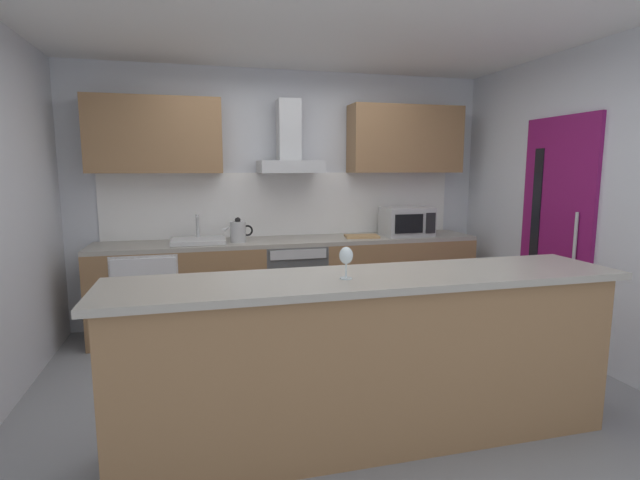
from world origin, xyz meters
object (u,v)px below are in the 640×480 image
Objects in this scene: sink at (198,240)px; chopping_board at (362,236)px; wine_glass at (346,257)px; refrigerator at (148,295)px; range_hood at (289,150)px; kettle at (238,231)px; microwave at (407,222)px; oven at (293,282)px.

chopping_board is at bearing -1.21° from sink.
refrigerator is at bearing 119.75° from wine_glass.
range_hood reaches higher than wine_glass.
kettle is 0.85× the size of chopping_board.
microwave is at bearing -1.04° from sink.
kettle is at bearing -2.09° from refrigerator.
chopping_board is at bearing -0.57° from refrigerator.
range_hood is 2.12× the size of chopping_board.
kettle is 0.40× the size of range_hood.
wine_glass is at bearing -70.51° from sink.
refrigerator is 2.17m from chopping_board.
oven is 2.30m from wine_glass.
refrigerator is 1.70× the size of sink.
microwave reaches higher than refrigerator.
sink is at bearing 1.66° from refrigerator.
kettle is (-1.76, -0.01, -0.04)m from microwave.
wine_glass is (-0.13, -2.33, -0.66)m from range_hood.
microwave is 0.52m from chopping_board.
sink reaches higher than oven.
wine_glass is at bearing -93.27° from range_hood.
microwave is at bearing 0.19° from kettle.
sink is 1.47× the size of chopping_board.
sink is at bearing -172.61° from range_hood.
microwave is 2.56m from wine_glass.
range_hood reaches higher than chopping_board.
kettle reaches higher than oven.
refrigerator is at bearing 179.45° from microwave.
microwave reaches higher than chopping_board.
kettle is at bearing -179.81° from microwave.
oven is at bearing -0.69° from sink.
wine_glass reaches higher than chopping_board.
oven reaches higher than refrigerator.
wine_glass is (1.25, -2.19, 0.70)m from refrigerator.
microwave is 1.44m from range_hood.
refrigerator is at bearing 177.91° from kettle.
kettle is 0.96m from range_hood.
microwave reaches higher than sink.
oven is 2.77× the size of kettle.
wine_glass is at bearing -93.46° from oven.
range_hood is (0.91, 0.12, 0.86)m from sink.
sink is at bearing 178.79° from chopping_board.
kettle is 1.27m from chopping_board.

